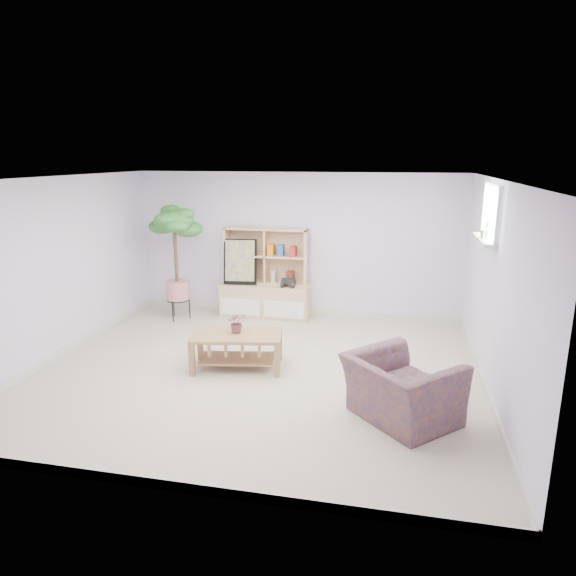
% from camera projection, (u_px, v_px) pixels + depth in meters
% --- Properties ---
extents(floor, '(5.50, 5.00, 0.01)m').
position_uv_depth(floor, '(258.00, 370.00, 6.54)').
color(floor, tan).
rests_on(floor, ground).
extents(ceiling, '(5.50, 5.00, 0.01)m').
position_uv_depth(ceiling, '(255.00, 178.00, 5.94)').
color(ceiling, silver).
rests_on(ceiling, walls).
extents(walls, '(5.51, 5.01, 2.40)m').
position_uv_depth(walls, '(256.00, 279.00, 6.24)').
color(walls, silver).
rests_on(walls, floor).
extents(baseboard, '(5.50, 5.00, 0.10)m').
position_uv_depth(baseboard, '(258.00, 367.00, 6.53)').
color(baseboard, silver).
rests_on(baseboard, floor).
extents(window, '(0.10, 0.98, 0.68)m').
position_uv_depth(window, '(492.00, 213.00, 6.06)').
color(window, silver).
rests_on(window, walls).
extents(window_sill, '(0.14, 1.00, 0.04)m').
position_uv_depth(window_sill, '(484.00, 240.00, 6.15)').
color(window_sill, silver).
rests_on(window_sill, walls).
extents(storage_unit, '(1.50, 0.50, 1.50)m').
position_uv_depth(storage_unit, '(265.00, 273.00, 8.57)').
color(storage_unit, tan).
rests_on(storage_unit, floor).
extents(poster, '(0.56, 0.19, 0.76)m').
position_uv_depth(poster, '(240.00, 262.00, 8.54)').
color(poster, yellow).
rests_on(poster, storage_unit).
extents(toy_truck, '(0.30, 0.21, 0.16)m').
position_uv_depth(toy_truck, '(288.00, 282.00, 8.42)').
color(toy_truck, black).
rests_on(toy_truck, storage_unit).
extents(coffee_table, '(1.22, 0.81, 0.46)m').
position_uv_depth(coffee_table, '(237.00, 351.00, 6.58)').
color(coffee_table, '#955F3A').
rests_on(coffee_table, floor).
extents(table_plant, '(0.30, 0.28, 0.27)m').
position_uv_depth(table_plant, '(237.00, 322.00, 6.53)').
color(table_plant, '#134919').
rests_on(table_plant, coffee_table).
extents(floor_tree, '(0.90, 0.90, 1.89)m').
position_uv_depth(floor_tree, '(176.00, 264.00, 8.38)').
color(floor_tree, '#2F702B').
rests_on(floor_tree, floor).
extents(armchair, '(1.36, 1.36, 0.76)m').
position_uv_depth(armchair, '(402.00, 385.00, 5.24)').
color(armchair, navy).
rests_on(armchair, floor).
extents(sill_plant, '(0.14, 0.12, 0.21)m').
position_uv_depth(sill_plant, '(485.00, 229.00, 6.09)').
color(sill_plant, '#2F702B').
rests_on(sill_plant, window_sill).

